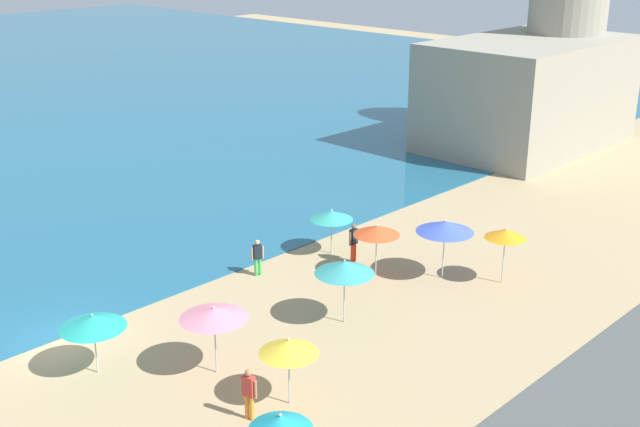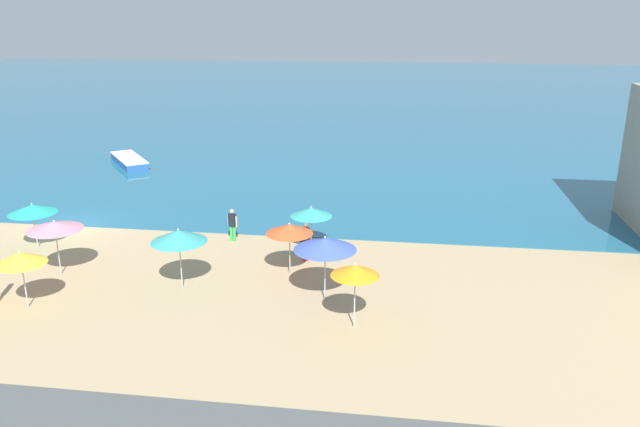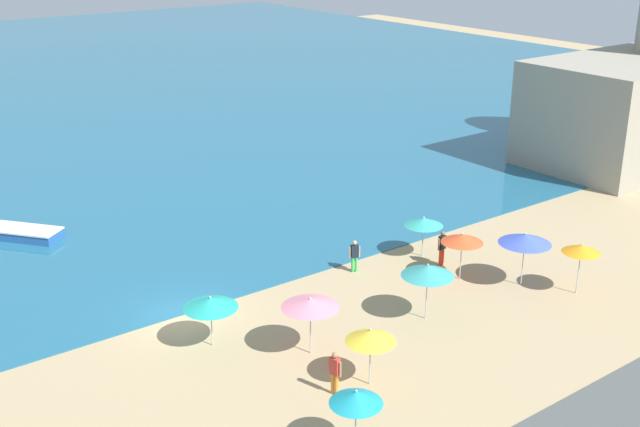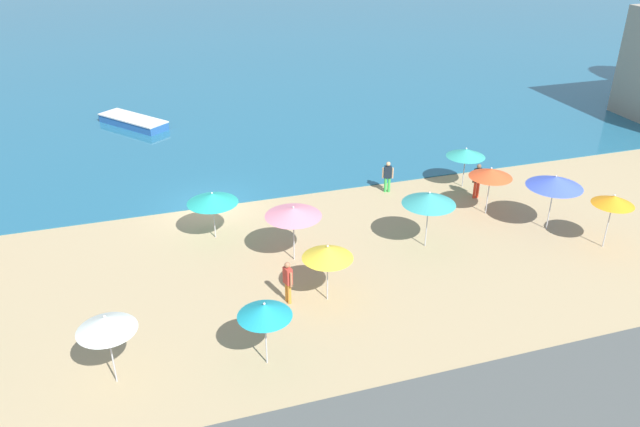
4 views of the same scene
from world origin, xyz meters
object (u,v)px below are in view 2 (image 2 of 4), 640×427
Objects in this scene: beach_umbrella_7 at (32,209)px; beach_umbrella_11 at (311,212)px; bather_0 at (306,239)px; beach_umbrella_1 at (355,271)px; beach_umbrella_15 at (20,258)px; bather_1 at (232,223)px; beach_umbrella_14 at (55,226)px; beach_umbrella_9 at (179,236)px; skiff_nearshore at (129,160)px; beach_umbrella_13 at (289,229)px; beach_umbrella_2 at (325,244)px.

beach_umbrella_7 is 1.04× the size of beach_umbrella_11.
bather_0 is at bearing 0.52° from beach_umbrella_7.
beach_umbrella_15 is (-12.52, -0.13, -0.19)m from beach_umbrella_1.
beach_umbrella_1 is at bearing -49.97° from bather_1.
beach_umbrella_14 is 1.50× the size of bather_1.
beach_umbrella_9 reaches higher than beach_umbrella_14.
beach_umbrella_14 is 1.06× the size of beach_umbrella_15.
beach_umbrella_15 is at bearing -125.93° from bather_1.
beach_umbrella_7 is 0.86× the size of beach_umbrella_9.
beach_umbrella_9 reaches higher than beach_umbrella_1.
beach_umbrella_11 reaches higher than bather_0.
beach_umbrella_7 reaches higher than skiff_nearshore.
beach_umbrella_1 is 5.33m from beach_umbrella_13.
beach_umbrella_11 is 0.91× the size of beach_umbrella_13.
beach_umbrella_7 is at bearing 165.43° from beach_umbrella_2.
beach_umbrella_1 reaches higher than beach_umbrella_15.
skiff_nearshore is (-5.59, 19.29, -1.87)m from beach_umbrella_14.
beach_umbrella_13 is (4.12, 1.94, -0.18)m from beach_umbrella_9.
bather_0 is 1.10× the size of bather_1.
beach_umbrella_14 is (-12.94, 3.00, -0.01)m from beach_umbrella_1.
beach_umbrella_7 is 0.44× the size of skiff_nearshore.
skiff_nearshore is (-11.86, 14.34, -0.59)m from bather_1.
skiff_nearshore is at bearing 130.43° from beach_umbrella_2.
beach_umbrella_13 reaches higher than beach_umbrella_15.
skiff_nearshore is (-2.78, 16.44, -1.58)m from beach_umbrella_7.
bather_0 is (-2.73, 5.97, -1.20)m from beach_umbrella_1.
beach_umbrella_1 is at bearing -20.38° from beach_umbrella_7.
beach_umbrella_2 is 11.41m from beach_umbrella_15.
beach_umbrella_15 is at bearing -154.70° from beach_umbrella_13.
skiff_nearshore is at bearing 129.74° from beach_umbrella_1.
beach_umbrella_2 reaches higher than beach_umbrella_7.
beach_umbrella_11 is (-2.68, 7.37, -0.35)m from beach_umbrella_1.
beach_umbrella_7 is at bearing -80.41° from skiff_nearshore.
beach_umbrella_7 reaches higher than bather_1.
beach_umbrella_11 is at bearing 47.50° from beach_umbrella_9.
beach_umbrella_14 is at bearing 173.71° from beach_umbrella_9.
bather_1 is (-5.34, 5.84, -1.42)m from beach_umbrella_2.
beach_umbrella_9 is 1.05× the size of beach_umbrella_14.
beach_umbrella_13 is 0.96× the size of beach_umbrella_14.
beach_umbrella_7 is 9.19m from beach_umbrella_9.
beach_umbrella_13 is (-3.14, 4.31, -0.13)m from beach_umbrella_1.
skiff_nearshore is at bearing 106.16° from beach_umbrella_14.
beach_umbrella_15 reaches higher than skiff_nearshore.
beach_umbrella_15 is 11.58m from bather_0.
beach_umbrella_2 is 4.32m from bather_0.
beach_umbrella_2 is 1.08× the size of beach_umbrella_14.
bather_1 is at bearing 132.42° from beach_umbrella_2.
beach_umbrella_7 is at bearing 134.59° from beach_umbrella_14.
beach_umbrella_9 reaches higher than beach_umbrella_11.
bather_1 is at bearing 54.07° from beach_umbrella_15.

